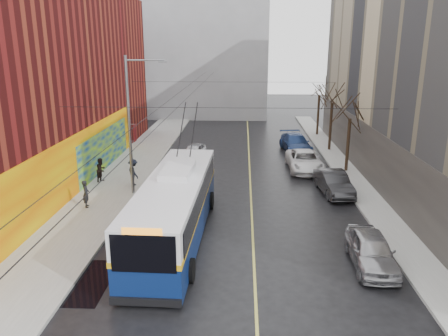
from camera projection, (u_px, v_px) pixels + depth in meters
The scene contains 22 objects.
ground at pixel (220, 273), 19.10m from camera, with size 140.00×140.00×0.00m, color black.
sidewalk_left at pixel (116, 184), 30.94m from camera, with size 4.00×60.00×0.15m, color gray.
sidewalk_right at pixel (359, 187), 30.22m from camera, with size 2.00×60.00×0.15m, color gray.
lane_line at pixel (250, 178), 32.48m from camera, with size 0.12×50.00×0.01m, color #BFB74C.
building_left at pixel (8, 82), 31.28m from camera, with size 12.11×36.00×14.00m.
building_far at pixel (194, 48), 60.07m from camera, with size 20.50×12.10×18.00m.
streetlight_pole at pixel (132, 123), 27.62m from camera, with size 2.65×0.60×9.00m.
catenary_wires at pixel (196, 93), 31.67m from camera, with size 18.00×60.00×0.22m.
tree_near at pixel (351, 109), 32.71m from camera, with size 3.20×3.20×6.40m.
tree_mid at pixel (333, 94), 39.36m from camera, with size 3.20×3.20×6.68m.
tree_far at pixel (320, 88), 46.11m from camera, with size 3.20×3.20×6.57m.
puddle at pixel (86, 282), 18.40m from camera, with size 2.00×3.81×0.01m, color black.
pigeons_flying at pixel (194, 83), 27.91m from camera, with size 4.80×2.82×1.69m.
trolleybus at pixel (175, 207), 22.10m from camera, with size 3.33×13.10×6.17m.
parked_car_a at pixel (371, 250), 19.57m from camera, with size 1.79×4.45×1.52m, color #A1A1A6.
parked_car_b at pixel (334, 183), 28.98m from camera, with size 1.61×4.61×1.52m, color #2A2A2D.
parked_car_c at pixel (305, 161), 34.38m from camera, with size 2.55×5.54×1.54m, color white.
parked_car_d at pixel (296, 143), 40.19m from camera, with size 2.27×5.58×1.62m, color navy.
following_car at pixel (194, 152), 37.73m from camera, with size 1.58×3.94×1.34m, color #AEAFB3.
pedestrian_a at pixel (86, 194), 26.22m from camera, with size 0.61×0.40×1.67m, color black.
pedestrian_b at pixel (101, 170), 31.07m from camera, with size 0.83×0.65×1.71m, color black.
pedestrian_c at pixel (133, 172), 30.29m from camera, with size 1.20×0.69×1.85m, color black.
Camera 1 is at (0.91, -17.06, 9.70)m, focal length 35.00 mm.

